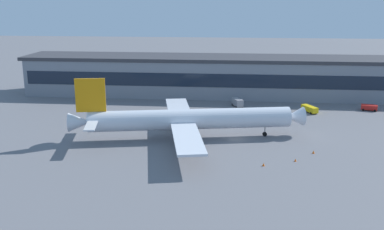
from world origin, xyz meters
name	(u,v)px	position (x,y,z in m)	size (l,w,h in m)	color
ground_plane	(236,139)	(0.00, 0.00, 0.00)	(600.00, 600.00, 0.00)	slate
terminal_building	(237,76)	(0.00, 52.21, 6.99)	(152.56, 20.12, 13.93)	gray
airliner	(187,119)	(-12.19, -0.69, 4.94)	(57.86, 50.03, 15.56)	silver
crew_van	(237,102)	(0.30, 34.90, 1.46)	(3.92, 5.64, 2.55)	gray
pushback_tractor	(370,107)	(41.28, 33.66, 1.05)	(5.32, 3.79, 1.75)	red
belt_loader	(309,109)	(22.26, 29.51, 1.15)	(4.60, 6.63, 1.95)	yellow
traffic_cone_0	(313,152)	(17.43, -8.84, 0.35)	(0.56, 0.56, 0.70)	#F2590C
traffic_cone_1	(264,164)	(5.81, -17.79, 0.33)	(0.53, 0.53, 0.67)	#F2590C
traffic_cone_2	(295,160)	(12.76, -14.36, 0.31)	(0.50, 0.50, 0.62)	#F2590C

